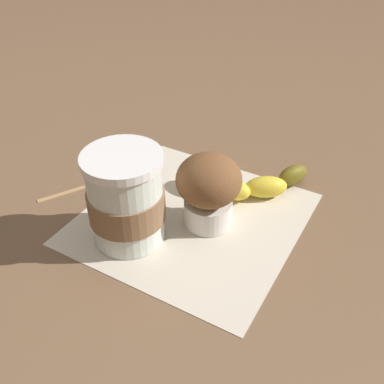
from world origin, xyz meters
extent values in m
plane|color=brown|center=(0.00, 0.00, 0.00)|extent=(3.00, 3.00, 0.00)
cube|color=beige|center=(0.00, 0.00, 0.00)|extent=(0.31, 0.31, 0.00)
cylinder|color=silver|center=(-0.06, 0.06, 0.06)|extent=(0.09, 0.09, 0.11)
cylinder|color=white|center=(-0.06, 0.06, 0.11)|extent=(0.09, 0.09, 0.01)
cylinder|color=#846042|center=(-0.06, 0.06, 0.05)|extent=(0.09, 0.09, 0.04)
cylinder|color=white|center=(0.00, -0.02, 0.02)|extent=(0.06, 0.06, 0.03)
ellipsoid|color=brown|center=(0.00, -0.02, 0.07)|extent=(0.08, 0.08, 0.06)
ellipsoid|color=yellow|center=(0.06, 0.02, 0.02)|extent=(0.05, 0.06, 0.03)
ellipsoid|color=yellow|center=(0.06, -0.03, 0.02)|extent=(0.03, 0.06, 0.03)
ellipsoid|color=yellow|center=(0.08, -0.08, 0.02)|extent=(0.05, 0.07, 0.03)
ellipsoid|color=brown|center=(0.12, -0.11, 0.02)|extent=(0.05, 0.05, 0.03)
cube|color=tan|center=(0.00, 0.18, 0.00)|extent=(0.09, 0.07, 0.00)
camera|label=1|loc=(-0.42, -0.16, 0.38)|focal=42.00mm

